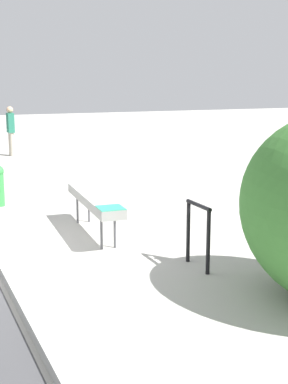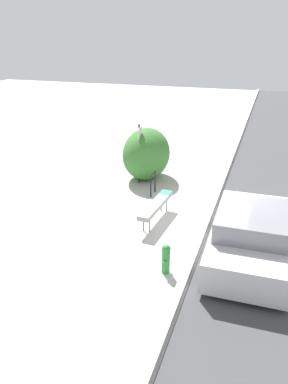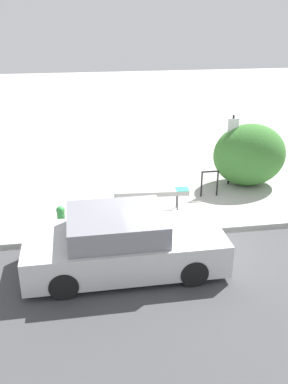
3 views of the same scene
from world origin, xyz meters
TOP-DOWN VIEW (x-y plane):
  - ground_plane at (0.00, 0.00)m, footprint 60.00×60.00m
  - curb at (0.00, 0.00)m, footprint 60.00×0.20m
  - bench at (-0.37, 1.52)m, footprint 2.14×0.51m
  - bike_rack at (1.55, 2.21)m, footprint 0.55×0.05m
  - sign_post at (2.46, 3.04)m, footprint 0.36×0.08m
  - fire_hydrant at (-2.89, 0.51)m, footprint 0.36×0.22m
  - shrub_hedge at (3.06, 2.96)m, footprint 2.35×1.79m
  - parked_car_near at (-1.50, -1.34)m, footprint 4.32×1.95m

SIDE VIEW (x-z plane):
  - ground_plane at x=0.00m, z-range 0.00..0.00m
  - curb at x=0.00m, z-range 0.00..0.13m
  - fire_hydrant at x=-2.89m, z-range 0.03..0.79m
  - bike_rack at x=1.55m, z-range 0.09..0.91m
  - bench at x=-0.37m, z-range 0.23..0.84m
  - parked_car_near at x=-1.50m, z-range -0.05..1.31m
  - shrub_hedge at x=3.06m, z-range 0.00..2.01m
  - sign_post at x=2.46m, z-range 0.23..2.53m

